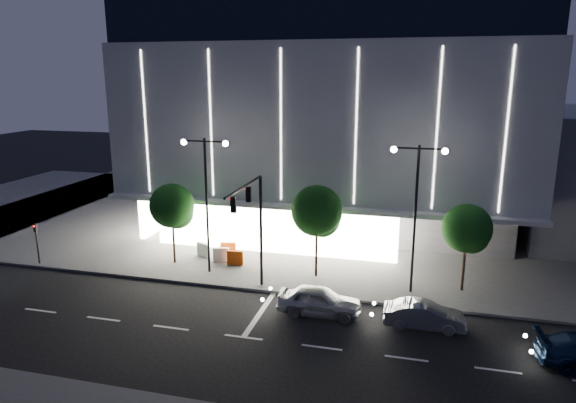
{
  "coord_description": "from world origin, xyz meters",
  "views": [
    {
      "loc": [
        9.98,
        -23.58,
        12.84
      ],
      "look_at": [
        2.12,
        7.03,
        5.0
      ],
      "focal_mm": 32.0,
      "sensor_mm": 36.0,
      "label": 1
    }
  ],
  "objects_px": {
    "street_lamp_east": "(416,198)",
    "car_second": "(424,315)",
    "traffic_mast": "(253,215)",
    "barrier_b": "(203,250)",
    "barrier_c": "(235,258)",
    "car_lead": "(319,301)",
    "barrier_d": "(221,255)",
    "tree_right": "(467,231)",
    "barrier_a": "(228,249)",
    "ped_signal_far": "(37,239)",
    "tree_mid": "(317,214)",
    "tree_left": "(172,208)",
    "street_lamp_west": "(206,186)"
  },
  "relations": [
    {
      "from": "street_lamp_east",
      "to": "car_second",
      "type": "relative_size",
      "value": 2.15
    },
    {
      "from": "traffic_mast",
      "to": "barrier_b",
      "type": "xyz_separation_m",
      "value": [
        -5.54,
        5.25,
        -4.38
      ]
    },
    {
      "from": "barrier_b",
      "to": "car_second",
      "type": "bearing_deg",
      "value": 0.77
    },
    {
      "from": "barrier_c",
      "to": "car_lead",
      "type": "bearing_deg",
      "value": -46.73
    },
    {
      "from": "barrier_d",
      "to": "tree_right",
      "type": "bearing_deg",
      "value": -17.1
    },
    {
      "from": "street_lamp_east",
      "to": "tree_right",
      "type": "relative_size",
      "value": 1.63
    },
    {
      "from": "street_lamp_east",
      "to": "barrier_a",
      "type": "relative_size",
      "value": 8.18
    },
    {
      "from": "ped_signal_far",
      "to": "barrier_c",
      "type": "bearing_deg",
      "value": 13.2
    },
    {
      "from": "barrier_c",
      "to": "barrier_a",
      "type": "bearing_deg",
      "value": 118.07
    },
    {
      "from": "car_second",
      "to": "ped_signal_far",
      "type": "bearing_deg",
      "value": 81.92
    },
    {
      "from": "barrier_d",
      "to": "tree_mid",
      "type": "bearing_deg",
      "value": -21.39
    },
    {
      "from": "barrier_a",
      "to": "tree_left",
      "type": "bearing_deg",
      "value": -156.85
    },
    {
      "from": "street_lamp_west",
      "to": "car_lead",
      "type": "bearing_deg",
      "value": -26.12
    },
    {
      "from": "barrier_b",
      "to": "ped_signal_far",
      "type": "bearing_deg",
      "value": -134.04
    },
    {
      "from": "street_lamp_west",
      "to": "barrier_c",
      "type": "xyz_separation_m",
      "value": [
        1.24,
        1.61,
        -5.31
      ]
    },
    {
      "from": "barrier_a",
      "to": "barrier_c",
      "type": "relative_size",
      "value": 1.0
    },
    {
      "from": "car_lead",
      "to": "street_lamp_west",
      "type": "bearing_deg",
      "value": 64.19
    },
    {
      "from": "car_second",
      "to": "tree_left",
      "type": "bearing_deg",
      "value": 70.6
    },
    {
      "from": "traffic_mast",
      "to": "car_lead",
      "type": "relative_size",
      "value": 1.53
    },
    {
      "from": "ped_signal_far",
      "to": "tree_left",
      "type": "bearing_deg",
      "value": 15.61
    },
    {
      "from": "ped_signal_far",
      "to": "tree_left",
      "type": "height_order",
      "value": "tree_left"
    },
    {
      "from": "barrier_a",
      "to": "barrier_b",
      "type": "bearing_deg",
      "value": -172.97
    },
    {
      "from": "traffic_mast",
      "to": "car_lead",
      "type": "height_order",
      "value": "traffic_mast"
    },
    {
      "from": "barrier_d",
      "to": "car_lead",
      "type": "bearing_deg",
      "value": -50.03
    },
    {
      "from": "street_lamp_west",
      "to": "tree_mid",
      "type": "relative_size",
      "value": 1.46
    },
    {
      "from": "tree_left",
      "to": "barrier_a",
      "type": "bearing_deg",
      "value": 34.23
    },
    {
      "from": "car_lead",
      "to": "barrier_a",
      "type": "xyz_separation_m",
      "value": [
        -8.06,
        7.15,
        -0.14
      ]
    },
    {
      "from": "car_lead",
      "to": "barrier_d",
      "type": "relative_size",
      "value": 4.21
    },
    {
      "from": "street_lamp_west",
      "to": "barrier_a",
      "type": "xyz_separation_m",
      "value": [
        0.14,
        3.14,
        -5.31
      ]
    },
    {
      "from": "ped_signal_far",
      "to": "car_lead",
      "type": "distance_m",
      "value": 20.38
    },
    {
      "from": "ped_signal_far",
      "to": "barrier_c",
      "type": "height_order",
      "value": "ped_signal_far"
    },
    {
      "from": "barrier_a",
      "to": "barrier_d",
      "type": "distance_m",
      "value": 1.19
    },
    {
      "from": "tree_right",
      "to": "barrier_d",
      "type": "distance_m",
      "value": 16.32
    },
    {
      "from": "tree_left",
      "to": "barrier_d",
      "type": "xyz_separation_m",
      "value": [
        3.03,
        0.93,
        -3.38
      ]
    },
    {
      "from": "traffic_mast",
      "to": "tree_left",
      "type": "bearing_deg",
      "value": 152.16
    },
    {
      "from": "street_lamp_west",
      "to": "barrier_a",
      "type": "distance_m",
      "value": 6.17
    },
    {
      "from": "car_second",
      "to": "barrier_a",
      "type": "height_order",
      "value": "car_second"
    },
    {
      "from": "tree_left",
      "to": "car_second",
      "type": "height_order",
      "value": "tree_left"
    },
    {
      "from": "street_lamp_east",
      "to": "barrier_c",
      "type": "bearing_deg",
      "value": 172.22
    },
    {
      "from": "tree_mid",
      "to": "barrier_b",
      "type": "relative_size",
      "value": 5.59
    },
    {
      "from": "street_lamp_east",
      "to": "barrier_d",
      "type": "distance_m",
      "value": 14.12
    },
    {
      "from": "street_lamp_west",
      "to": "street_lamp_east",
      "type": "xyz_separation_m",
      "value": [
        13.0,
        0.0,
        0.0
      ]
    },
    {
      "from": "car_second",
      "to": "barrier_a",
      "type": "relative_size",
      "value": 3.8
    },
    {
      "from": "barrier_c",
      "to": "barrier_d",
      "type": "height_order",
      "value": "same"
    },
    {
      "from": "car_lead",
      "to": "barrier_a",
      "type": "bearing_deg",
      "value": 48.71
    },
    {
      "from": "barrier_b",
      "to": "barrier_c",
      "type": "bearing_deg",
      "value": 5.21
    },
    {
      "from": "barrier_a",
      "to": "tree_right",
      "type": "bearing_deg",
      "value": -18.67
    },
    {
      "from": "car_second",
      "to": "tree_mid",
      "type": "bearing_deg",
      "value": 50.2
    },
    {
      "from": "street_lamp_east",
      "to": "car_second",
      "type": "xyz_separation_m",
      "value": [
        0.76,
        -4.18,
        -5.27
      ]
    },
    {
      "from": "street_lamp_east",
      "to": "barrier_d",
      "type": "height_order",
      "value": "street_lamp_east"
    }
  ]
}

